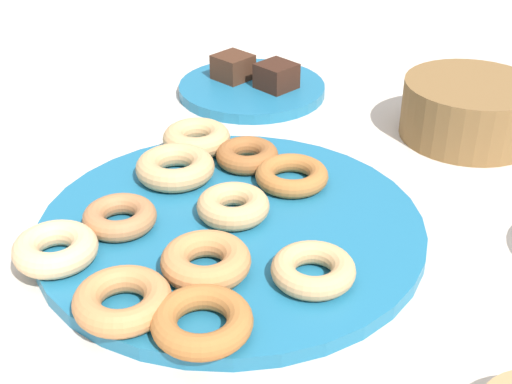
# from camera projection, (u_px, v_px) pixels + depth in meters

# --- Properties ---
(ground_plane) EXTENTS (2.40, 2.40, 0.00)m
(ground_plane) POSITION_uv_depth(u_px,v_px,m) (231.00, 233.00, 0.79)
(ground_plane) COLOR beige
(donut_plate) EXTENTS (0.42, 0.42, 0.02)m
(donut_plate) POSITION_uv_depth(u_px,v_px,m) (231.00, 227.00, 0.78)
(donut_plate) COLOR #1E6B93
(donut_plate) RESTS_ON ground_plane
(donut_0) EXTENTS (0.12, 0.12, 0.03)m
(donut_0) POSITION_uv_depth(u_px,v_px,m) (175.00, 167.00, 0.86)
(donut_0) COLOR tan
(donut_0) RESTS_ON donut_plate
(donut_1) EXTENTS (0.11, 0.11, 0.03)m
(donut_1) POSITION_uv_depth(u_px,v_px,m) (122.00, 300.00, 0.64)
(donut_1) COLOR #C6844C
(donut_1) RESTS_ON donut_plate
(donut_2) EXTENTS (0.11, 0.11, 0.02)m
(donut_2) POSITION_uv_depth(u_px,v_px,m) (202.00, 321.00, 0.62)
(donut_2) COLOR #AD6B33
(donut_2) RESTS_ON donut_plate
(donut_3) EXTENTS (0.12, 0.12, 0.03)m
(donut_3) POSITION_uv_depth(u_px,v_px,m) (197.00, 138.00, 0.92)
(donut_3) COLOR tan
(donut_3) RESTS_ON donut_plate
(donut_4) EXTENTS (0.12, 0.12, 0.02)m
(donut_4) POSITION_uv_depth(u_px,v_px,m) (313.00, 270.00, 0.68)
(donut_4) COLOR tan
(donut_4) RESTS_ON donut_plate
(donut_5) EXTENTS (0.12, 0.12, 0.03)m
(donut_5) POSITION_uv_depth(u_px,v_px,m) (55.00, 249.00, 0.71)
(donut_5) COLOR #EABC84
(donut_5) RESTS_ON donut_plate
(donut_6) EXTENTS (0.11, 0.11, 0.02)m
(donut_6) POSITION_uv_depth(u_px,v_px,m) (292.00, 175.00, 0.84)
(donut_6) COLOR #AD6B33
(donut_6) RESTS_ON donut_plate
(donut_7) EXTENTS (0.08, 0.08, 0.02)m
(donut_7) POSITION_uv_depth(u_px,v_px,m) (120.00, 217.00, 0.77)
(donut_7) COLOR #B27547
(donut_7) RESTS_ON donut_plate
(donut_8) EXTENTS (0.09, 0.09, 0.02)m
(donut_8) POSITION_uv_depth(u_px,v_px,m) (247.00, 155.00, 0.89)
(donut_8) COLOR #995B2D
(donut_8) RESTS_ON donut_plate
(donut_9) EXTENTS (0.13, 0.13, 0.03)m
(donut_9) POSITION_uv_depth(u_px,v_px,m) (206.00, 261.00, 0.69)
(donut_9) COLOR #C6844C
(donut_9) RESTS_ON donut_plate
(donut_10) EXTENTS (0.10, 0.10, 0.03)m
(donut_10) POSITION_uv_depth(u_px,v_px,m) (233.00, 206.00, 0.78)
(donut_10) COLOR tan
(donut_10) RESTS_ON donut_plate
(cake_plate) EXTENTS (0.23, 0.23, 0.02)m
(cake_plate) POSITION_uv_depth(u_px,v_px,m) (252.00, 89.00, 1.12)
(cake_plate) COLOR #1E6B93
(cake_plate) RESTS_ON ground_plane
(brownie_near) EXTENTS (0.07, 0.07, 0.04)m
(brownie_near) POSITION_uv_depth(u_px,v_px,m) (233.00, 67.00, 1.13)
(brownie_near) COLOR #472819
(brownie_near) RESTS_ON cake_plate
(brownie_far) EXTENTS (0.07, 0.07, 0.04)m
(brownie_far) POSITION_uv_depth(u_px,v_px,m) (276.00, 76.00, 1.09)
(brownie_far) COLOR #381E14
(brownie_far) RESTS_ON cake_plate
(basket) EXTENTS (0.19, 0.19, 0.08)m
(basket) POSITION_uv_depth(u_px,v_px,m) (470.00, 110.00, 0.97)
(basket) COLOR brown
(basket) RESTS_ON ground_plane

